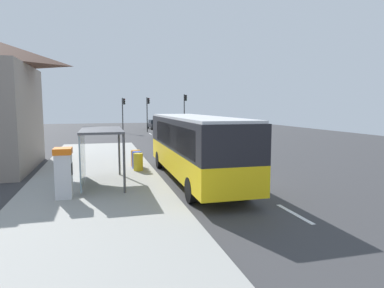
{
  "coord_description": "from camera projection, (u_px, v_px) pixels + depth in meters",
  "views": [
    {
      "loc": [
        -6.1,
        -15.91,
        3.7
      ],
      "look_at": [
        -1.0,
        2.91,
        1.5
      ],
      "focal_mm": 31.39,
      "sensor_mm": 36.0,
      "label": 1
    }
  ],
  "objects": [
    {
      "name": "bus",
      "position": [
        194.0,
        144.0,
        16.54
      ],
      "size": [
        2.6,
        11.03,
        3.21
      ],
      "color": "yellow",
      "rests_on": "ground"
    },
    {
      "name": "traffic_light_median",
      "position": [
        148.0,
        109.0,
        48.03
      ],
      "size": [
        0.49,
        0.28,
        4.96
      ],
      "color": "#2D2D2D",
      "rests_on": "ground"
    },
    {
      "name": "lane_stripe_seg_3",
      "position": [
        187.0,
        154.0,
        25.96
      ],
      "size": [
        0.16,
        2.2,
        0.01
      ],
      "primitive_type": "cube",
      "color": "silver",
      "rests_on": "ground"
    },
    {
      "name": "ticket_machine",
      "position": [
        64.0,
        173.0,
        12.85
      ],
      "size": [
        0.66,
        0.76,
        1.94
      ],
      "color": "silver",
      "rests_on": "sidewalk_platform"
    },
    {
      "name": "sedan_far",
      "position": [
        155.0,
        124.0,
        54.44
      ],
      "size": [
        2.01,
        4.48,
        1.52
      ],
      "color": "black",
      "rests_on": "ground"
    },
    {
      "name": "traffic_light_near_side",
      "position": [
        185.0,
        107.0,
        47.79
      ],
      "size": [
        0.49,
        0.28,
        5.39
      ],
      "color": "#2D2D2D",
      "rests_on": "ground"
    },
    {
      "name": "lane_stripe_seg_4",
      "position": [
        174.0,
        147.0,
        30.75
      ],
      "size": [
        0.16,
        2.2,
        0.01
      ],
      "primitive_type": "cube",
      "color": "silver",
      "rests_on": "ground"
    },
    {
      "name": "lane_stripe_seg_6",
      "position": [
        156.0,
        137.0,
        40.34
      ],
      "size": [
        0.16,
        2.2,
        0.01
      ],
      "primitive_type": "cube",
      "color": "silver",
      "rests_on": "ground"
    },
    {
      "name": "lane_stripe_seg_2",
      "position": [
        207.0,
        165.0,
        21.16
      ],
      "size": [
        0.16,
        2.2,
        0.01
      ],
      "primitive_type": "cube",
      "color": "silver",
      "rests_on": "ground"
    },
    {
      "name": "sidewalk_platform",
      "position": [
        97.0,
        176.0,
        17.5
      ],
      "size": [
        6.2,
        30.0,
        0.18
      ],
      "primitive_type": "cube",
      "color": "#999993",
      "rests_on": "ground"
    },
    {
      "name": "lane_stripe_seg_7",
      "position": [
        150.0,
        134.0,
        45.14
      ],
      "size": [
        0.16,
        2.2,
        0.01
      ],
      "primitive_type": "cube",
      "color": "silver",
      "rests_on": "ground"
    },
    {
      "name": "recycling_bin_orange",
      "position": [
        136.0,
        158.0,
        19.75
      ],
      "size": [
        0.52,
        0.52,
        0.95
      ],
      "primitive_type": "cylinder",
      "color": "orange",
      "rests_on": "sidewalk_platform"
    },
    {
      "name": "lane_stripe_seg_0",
      "position": [
        294.0,
        214.0,
        11.57
      ],
      "size": [
        0.16,
        2.2,
        0.01
      ],
      "primitive_type": "cube",
      "color": "silver",
      "rests_on": "ground"
    },
    {
      "name": "recycling_bin_blue",
      "position": [
        137.0,
        160.0,
        19.08
      ],
      "size": [
        0.52,
        0.52,
        0.95
      ],
      "primitive_type": "cylinder",
      "color": "blue",
      "rests_on": "sidewalk_platform"
    },
    {
      "name": "white_van",
      "position": [
        177.0,
        127.0,
        38.06
      ],
      "size": [
        2.23,
        5.28,
        2.3
      ],
      "color": "black",
      "rests_on": "ground"
    },
    {
      "name": "lane_stripe_seg_1",
      "position": [
        238.0,
        182.0,
        16.37
      ],
      "size": [
        0.16,
        2.2,
        0.01
      ],
      "primitive_type": "cube",
      "color": "silver",
      "rests_on": "ground"
    },
    {
      "name": "recycling_bin_yellow",
      "position": [
        138.0,
        162.0,
        18.41
      ],
      "size": [
        0.52,
        0.52,
        0.95
      ],
      "primitive_type": "cylinder",
      "color": "yellow",
      "rests_on": "sidewalk_platform"
    },
    {
      "name": "traffic_light_far_side",
      "position": [
        123.0,
        110.0,
        46.36
      ],
      "size": [
        0.49,
        0.28,
        4.85
      ],
      "color": "#2D2D2D",
      "rests_on": "ground"
    },
    {
      "name": "sedan_near",
      "position": [
        162.0,
        127.0,
        47.67
      ],
      "size": [
        1.86,
        4.41,
        1.52
      ],
      "color": "#195933",
      "rests_on": "ground"
    },
    {
      "name": "bus_shelter",
      "position": [
        95.0,
        142.0,
        15.01
      ],
      "size": [
        1.8,
        4.0,
        2.5
      ],
      "color": "#4C4C51",
      "rests_on": "sidewalk_platform"
    },
    {
      "name": "lane_stripe_seg_5",
      "position": [
        164.0,
        141.0,
        35.55
      ],
      "size": [
        0.16,
        2.2,
        0.01
      ],
      "primitive_type": "cube",
      "color": "silver",
      "rests_on": "ground"
    },
    {
      "name": "ground_plane",
      "position": [
        171.0,
        147.0,
        30.69
      ],
      "size": [
        56.0,
        92.0,
        0.04
      ],
      "primitive_type": "cube",
      "color": "#38383A"
    }
  ]
}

